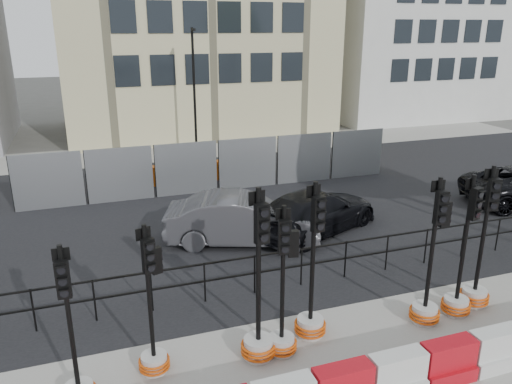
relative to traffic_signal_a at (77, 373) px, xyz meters
name	(u,v)px	position (x,y,z in m)	size (l,w,h in m)	color
ground	(323,310)	(5.16, 1.26, -0.60)	(120.00, 120.00, 0.00)	#51514C
road	(233,208)	(5.16, 8.26, -0.59)	(40.00, 14.00, 0.03)	black
sidewalk_far	(183,150)	(5.16, 17.26, -0.59)	(40.00, 4.00, 0.02)	gray
kerb_railing	(302,260)	(5.16, 2.46, 0.09)	(18.00, 0.04, 1.00)	black
heras_fencing	(212,169)	(5.15, 11.06, 0.08)	(14.33, 1.72, 2.00)	gray
lamp_post_far	(194,89)	(5.66, 16.24, 2.62)	(0.12, 0.56, 6.00)	black
barrier_row	(397,375)	(5.16, -1.54, -0.24)	(15.70, 0.50, 0.80)	red
traffic_signal_a	(77,373)	(0.00, 0.00, 0.00)	(0.57, 0.57, 2.91)	silver
traffic_signal_b	(153,339)	(1.32, 0.40, 0.09)	(0.57, 0.57, 2.92)	silver
traffic_signal_c	(259,326)	(3.25, 0.16, 0.11)	(0.68, 0.68, 3.44)	silver
traffic_signal_d	(283,321)	(3.73, 0.14, 0.13)	(0.60, 0.60, 3.05)	silver
traffic_signal_e	(311,306)	(4.50, 0.49, 0.08)	(0.65, 0.65, 3.31)	silver
traffic_signal_f	(428,290)	(7.03, 0.13, 0.17)	(0.64, 0.64, 3.25)	silver
traffic_signal_g	(459,287)	(7.88, 0.18, 0.06)	(0.63, 0.63, 3.21)	silver
traffic_signal_h	(477,278)	(8.52, 0.35, 0.08)	(0.65, 0.65, 3.30)	silver
car_b	(242,220)	(4.59, 5.37, 0.13)	(4.68, 2.93, 1.46)	#444448
car_c	(315,211)	(6.96, 5.45, 0.06)	(4.91, 3.57, 1.32)	black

